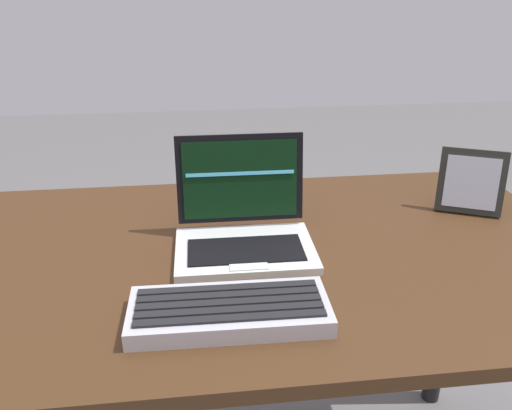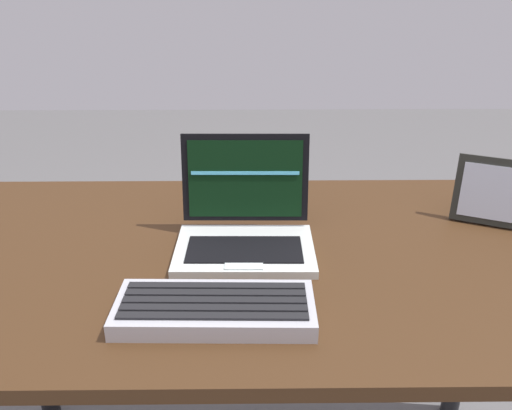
# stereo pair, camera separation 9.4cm
# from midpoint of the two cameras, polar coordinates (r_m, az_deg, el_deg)

# --- Properties ---
(desk) EXTENTS (1.30, 0.73, 0.73)m
(desk) POSITION_cam_midpoint_polar(r_m,az_deg,el_deg) (1.07, -3.13, -9.73)
(desk) COLOR #422915
(desk) RESTS_ON ground
(laptop_front) EXTENTS (0.26, 0.21, 0.20)m
(laptop_front) POSITION_cam_midpoint_polar(r_m,az_deg,el_deg) (1.02, -4.01, -2.52)
(laptop_front) COLOR silver
(laptop_front) RESTS_ON desk
(external_keyboard) EXTENTS (0.31, 0.13, 0.03)m
(external_keyboard) POSITION_cam_midpoint_polar(r_m,az_deg,el_deg) (0.83, -6.18, -11.31)
(external_keyboard) COLOR #B9B9C2
(external_keyboard) RESTS_ON desk
(photo_frame) EXTENTS (0.14, 0.10, 0.14)m
(photo_frame) POSITION_cam_midpoint_polar(r_m,az_deg,el_deg) (1.22, 20.06, 2.27)
(photo_frame) COLOR #242621
(photo_frame) RESTS_ON desk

